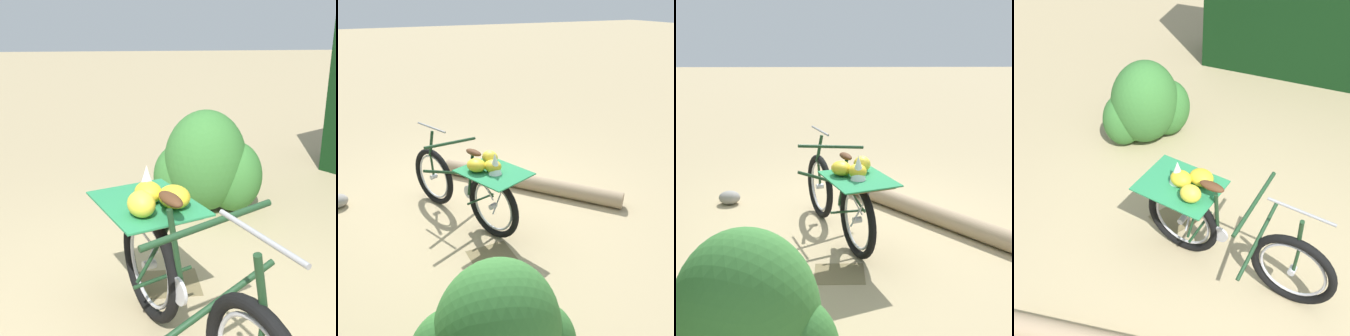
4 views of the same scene
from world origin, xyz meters
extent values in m
plane|color=tan|center=(0.00, 0.00, 0.00)|extent=(60.00, 60.00, 0.00)
torus|color=black|center=(-0.36, 0.32, 0.36)|extent=(0.33, 0.71, 0.73)
torus|color=#B7B7BC|center=(-0.36, 0.32, 0.36)|extent=(0.23, 0.54, 0.57)
cylinder|color=#B7B7BC|center=(-0.36, 0.32, 0.36)|extent=(0.10, 0.08, 0.06)
torus|color=black|center=(0.02, -0.66, 0.36)|extent=(0.33, 0.71, 0.73)
torus|color=#B7B7BC|center=(0.02, -0.66, 0.36)|extent=(0.23, 0.54, 0.57)
cylinder|color=#B7B7BC|center=(0.02, -0.66, 0.36)|extent=(0.10, 0.08, 0.06)
cylinder|color=#19381E|center=(-0.24, 0.01, 0.53)|extent=(0.67, 0.29, 0.30)
cylinder|color=#19381E|center=(-0.22, -0.05, 0.92)|extent=(0.68, 0.29, 0.11)
cylinder|color=#19381E|center=(-0.10, -0.35, 0.64)|extent=(0.12, 0.07, 0.49)
cylinder|color=#19381E|center=(-0.05, -0.49, 0.38)|extent=(0.36, 0.16, 0.05)
cylinder|color=#19381E|center=(-0.04, -0.52, 0.59)|extent=(0.31, 0.14, 0.47)
cylinder|color=#19381E|center=(-0.37, 0.32, 0.52)|extent=(0.05, 0.04, 0.30)
cylinder|color=#19381E|center=(-0.36, 0.31, 0.81)|extent=(0.10, 0.07, 0.30)
cylinder|color=gray|center=(-0.35, 0.28, 1.02)|extent=(0.21, 0.49, 0.02)
ellipsoid|color=#4C2D19|center=(-0.08, -0.40, 0.91)|extent=(0.16, 0.24, 0.06)
cylinder|color=#B7B7BC|center=(-0.12, -0.31, 0.40)|extent=(0.08, 0.16, 0.16)
cylinder|color=#B7B7BC|center=(-0.02, -0.57, 0.56)|extent=(0.20, 0.09, 0.39)
cylinder|color=#B7B7BC|center=(0.06, -0.77, 0.56)|extent=(0.23, 0.10, 0.39)
cube|color=brown|center=(0.03, -0.68, 0.76)|extent=(0.63, 0.72, 0.02)
cube|color=#287F4C|center=(0.03, -0.68, 0.78)|extent=(0.75, 0.83, 0.01)
ellipsoid|color=gold|center=(0.02, -0.68, 0.84)|extent=(0.21, 0.23, 0.13)
ellipsoid|color=yellow|center=(0.07, -0.48, 0.86)|extent=(0.22, 0.23, 0.15)
ellipsoid|color=gold|center=(-0.13, -0.59, 0.85)|extent=(0.24, 0.26, 0.13)
cone|color=white|center=(0.02, -0.73, 0.89)|extent=(0.18, 0.18, 0.22)
cylinder|color=#9E8466|center=(0.88, 0.13, 0.10)|extent=(1.80, 2.07, 0.21)
ellipsoid|color=#387533|center=(-0.67, -2.32, 0.51)|extent=(0.82, 0.74, 1.02)
cube|color=olive|center=(-0.15, -1.00, 0.00)|extent=(0.44, 0.36, 0.01)
camera|label=1|loc=(0.19, 1.76, 1.80)|focal=46.95mm
camera|label=2|loc=(-1.34, -3.86, 2.42)|focal=40.05mm
camera|label=3|loc=(-0.18, -4.38, 1.97)|focal=46.34mm
camera|label=4|loc=(1.70, 1.59, 3.37)|focal=48.46mm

